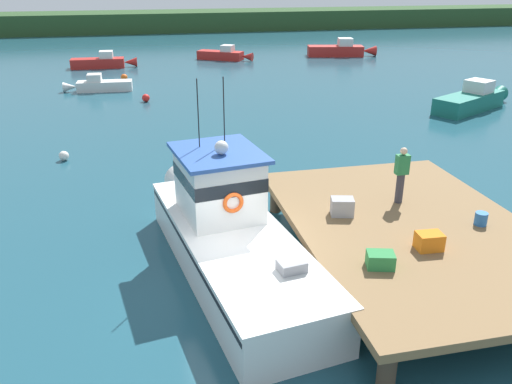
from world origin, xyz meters
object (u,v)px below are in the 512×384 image
crate_single_far (342,207)px  moored_boat_mid_harbor (100,85)px  main_fishing_boat (228,230)px  moored_boat_far_left (473,100)px  moored_boat_far_right (224,55)px  mooring_buoy_inshore (124,77)px  crate_stack_mid_dock (429,241)px  crate_stack_near_edge (380,260)px  moored_boat_near_channel (340,50)px  moored_boat_off_the_point (102,62)px  mooring_buoy_spare_mooring (64,156)px  mooring_buoy_outer (146,98)px  bait_bucket (481,219)px  deckhand_by_the_boat (401,174)px

crate_single_far → moored_boat_mid_harbor: (-7.57, 23.76, -1.06)m
main_fishing_boat → moored_boat_far_left: bearing=40.1°
moored_boat_far_right → main_fishing_boat: bearing=-99.2°
moored_boat_mid_harbor → mooring_buoy_inshore: moored_boat_mid_harbor is taller
moored_boat_mid_harbor → crate_stack_mid_dock: bearing=-71.1°
crate_stack_near_edge → moored_boat_near_channel: size_ratio=0.09×
moored_boat_off_the_point → mooring_buoy_spare_mooring: 23.13m
moored_boat_mid_harbor → moored_boat_near_channel: (20.92, 11.04, 0.17)m
moored_boat_far_left → moored_boat_off_the_point: moored_boat_far_left is taller
moored_boat_far_right → mooring_buoy_spare_mooring: moored_boat_far_right is taller
main_fishing_boat → moored_boat_near_channel: bearing=64.6°
crate_stack_mid_dock → mooring_buoy_outer: (-6.05, 22.19, -1.18)m
moored_boat_far_right → mooring_buoy_spare_mooring: (-10.87, -25.07, -0.24)m
crate_stack_near_edge → moored_boat_far_right: bearing=85.9°
moored_boat_off_the_point → crate_single_far: bearing=-76.7°
bait_bucket → moored_boat_mid_harbor: 27.38m
crate_single_far → mooring_buoy_inshore: size_ratio=1.26×
moored_boat_mid_harbor → deckhand_by_the_boat: bearing=-67.9°
crate_stack_near_edge → deckhand_by_the_boat: (2.04, 3.19, 0.68)m
bait_bucket → moored_boat_far_left: (10.09, 15.38, -0.82)m
mooring_buoy_spare_mooring → moored_boat_off_the_point: bearing=88.6°
moored_boat_far_right → crate_stack_near_edge: bearing=-94.1°
crate_stack_near_edge → moored_boat_off_the_point: 36.55m
moored_boat_off_the_point → moored_boat_mid_harbor: bearing=-88.5°
main_fishing_boat → mooring_buoy_inshore: bearing=96.3°
mooring_buoy_inshore → moored_boat_mid_harbor: bearing=-115.2°
bait_bucket → mooring_buoy_outer: (-8.03, 21.30, -1.14)m
mooring_buoy_outer → mooring_buoy_spare_mooring: bearing=-109.8°
moored_boat_far_right → moored_boat_near_channel: 10.84m
main_fishing_boat → crate_single_far: size_ratio=16.61×
crate_stack_near_edge → moored_boat_far_right: (2.67, 37.67, -0.93)m
bait_bucket → moored_boat_near_channel: size_ratio=0.05×
crate_stack_near_edge → mooring_buoy_spare_mooring: size_ratio=1.48×
moored_boat_off_the_point → moored_boat_near_channel: 21.25m
crate_stack_near_edge → deckhand_by_the_boat: bearing=57.4°
main_fishing_boat → moored_boat_far_right: 35.24m
crate_single_far → deckhand_by_the_boat: 2.03m
bait_bucket → moored_boat_mid_harbor: bait_bucket is taller
bait_bucket → crate_single_far: bearing=157.7°
moored_boat_near_channel → mooring_buoy_spare_mooring: moored_boat_near_channel is taller
moored_boat_far_right → crate_single_far: bearing=-94.1°
crate_single_far → mooring_buoy_outer: crate_single_far is taller
moored_boat_far_right → mooring_buoy_outer: moored_boat_far_right is taller
bait_bucket → mooring_buoy_outer: size_ratio=0.73×
deckhand_by_the_boat → moored_boat_near_channel: (11.47, 34.35, -1.51)m
main_fishing_boat → moored_boat_far_right: bearing=80.8°
crate_stack_near_edge → mooring_buoy_outer: bearing=101.4°
deckhand_by_the_boat → mooring_buoy_outer: (-6.62, 19.50, -1.83)m
mooring_buoy_spare_mooring → mooring_buoy_inshore: (2.30, 17.11, 0.04)m
mooring_buoy_spare_mooring → moored_boat_far_right: bearing=66.6°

